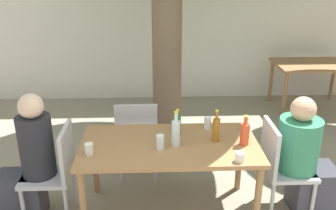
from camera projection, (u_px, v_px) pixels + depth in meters
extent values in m
cube|color=silver|center=(161.00, 16.00, 6.09)|extent=(10.00, 0.08, 2.80)
cylinder|color=brown|center=(167.00, 59.00, 4.59)|extent=(0.36, 0.36, 2.25)
cube|color=#996B42|center=(169.00, 145.00, 3.36)|extent=(1.60, 0.84, 0.04)
cylinder|color=#996B42|center=(83.00, 206.00, 3.14)|extent=(0.06, 0.06, 0.70)
cylinder|color=#996B42|center=(257.00, 202.00, 3.19)|extent=(0.06, 0.06, 0.70)
cylinder|color=#996B42|center=(95.00, 162.00, 3.80)|extent=(0.06, 0.06, 0.70)
cylinder|color=#996B42|center=(239.00, 160.00, 3.86)|extent=(0.06, 0.06, 0.70)
cube|color=#996B42|center=(313.00, 65.00, 5.85)|extent=(1.18, 0.82, 0.04)
cylinder|color=#996B42|center=(285.00, 95.00, 5.65)|extent=(0.06, 0.06, 0.70)
cylinder|color=#996B42|center=(271.00, 81.00, 6.30)|extent=(0.06, 0.06, 0.70)
cylinder|color=#996B42|center=(333.00, 80.00, 6.34)|extent=(0.06, 0.06, 0.70)
cube|color=#B2B2B7|center=(47.00, 175.00, 3.43)|extent=(0.44, 0.44, 0.04)
cube|color=#B2B2B7|center=(67.00, 151.00, 3.34)|extent=(0.04, 0.44, 0.45)
cylinder|color=#B2B2B7|center=(36.00, 185.00, 3.68)|extent=(0.04, 0.04, 0.42)
cylinder|color=#B2B2B7|center=(23.00, 209.00, 3.33)|extent=(0.04, 0.04, 0.42)
cylinder|color=#B2B2B7|center=(75.00, 184.00, 3.69)|extent=(0.04, 0.04, 0.42)
cylinder|color=#B2B2B7|center=(66.00, 208.00, 3.34)|extent=(0.04, 0.04, 0.42)
cube|color=#B2B2B7|center=(288.00, 170.00, 3.51)|extent=(0.44, 0.44, 0.04)
cube|color=#B2B2B7|center=(270.00, 147.00, 3.41)|extent=(0.04, 0.44, 0.45)
cylinder|color=#B2B2B7|center=(313.00, 202.00, 3.42)|extent=(0.04, 0.04, 0.42)
cylinder|color=#B2B2B7|center=(298.00, 179.00, 3.78)|extent=(0.04, 0.04, 0.42)
cylinder|color=#B2B2B7|center=(272.00, 203.00, 3.41)|extent=(0.04, 0.04, 0.42)
cylinder|color=#B2B2B7|center=(261.00, 180.00, 3.76)|extent=(0.04, 0.04, 0.42)
cube|color=#B2B2B7|center=(138.00, 137.00, 4.14)|extent=(0.44, 0.44, 0.04)
cube|color=#B2B2B7|center=(136.00, 125.00, 3.87)|extent=(0.44, 0.04, 0.45)
cylinder|color=#B2B2B7|center=(155.00, 147.00, 4.41)|extent=(0.04, 0.04, 0.42)
cylinder|color=#B2B2B7|center=(123.00, 148.00, 4.39)|extent=(0.04, 0.04, 0.42)
cylinder|color=#B2B2B7|center=(155.00, 164.00, 4.06)|extent=(0.04, 0.04, 0.42)
cylinder|color=#B2B2B7|center=(120.00, 164.00, 4.04)|extent=(0.04, 0.04, 0.42)
cube|color=#383842|center=(22.00, 195.00, 3.49)|extent=(0.40, 0.27, 0.46)
cylinder|color=#232328|center=(36.00, 146.00, 3.31)|extent=(0.30, 0.30, 0.57)
sphere|color=beige|center=(31.00, 106.00, 3.17)|extent=(0.22, 0.22, 0.22)
cube|color=#383842|center=(312.00, 188.00, 3.60)|extent=(0.40, 0.34, 0.46)
cylinder|color=#337F5B|center=(298.00, 145.00, 3.41)|extent=(0.38, 0.38, 0.50)
sphere|color=tan|center=(303.00, 109.00, 3.28)|extent=(0.22, 0.22, 0.22)
cylinder|color=#9E661E|center=(216.00, 130.00, 3.36)|extent=(0.07, 0.07, 0.22)
cylinder|color=#9E661E|center=(217.00, 115.00, 3.31)|extent=(0.03, 0.03, 0.08)
cylinder|color=gold|center=(217.00, 111.00, 3.29)|extent=(0.03, 0.03, 0.01)
cylinder|color=#DB4C2D|center=(245.00, 134.00, 3.30)|extent=(0.08, 0.08, 0.20)
cylinder|color=#DB4C2D|center=(246.00, 121.00, 3.25)|extent=(0.03, 0.03, 0.07)
cylinder|color=gold|center=(246.00, 116.00, 3.23)|extent=(0.04, 0.04, 0.01)
cylinder|color=silver|center=(176.00, 133.00, 3.28)|extent=(0.08, 0.08, 0.23)
cylinder|color=silver|center=(176.00, 117.00, 3.22)|extent=(0.03, 0.03, 0.08)
cylinder|color=gold|center=(176.00, 112.00, 3.20)|extent=(0.04, 0.04, 0.01)
cylinder|color=#287A38|center=(177.00, 125.00, 3.50)|extent=(0.07, 0.07, 0.18)
cylinder|color=#287A38|center=(178.00, 114.00, 3.45)|extent=(0.03, 0.03, 0.06)
cylinder|color=gold|center=(178.00, 110.00, 3.44)|extent=(0.03, 0.03, 0.01)
cylinder|color=silver|center=(89.00, 149.00, 3.14)|extent=(0.07, 0.07, 0.11)
cylinder|color=white|center=(208.00, 123.00, 3.63)|extent=(0.07, 0.07, 0.12)
cylinder|color=white|center=(160.00, 142.00, 3.23)|extent=(0.07, 0.07, 0.13)
cylinder|color=silver|center=(240.00, 157.00, 3.04)|extent=(0.08, 0.08, 0.08)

